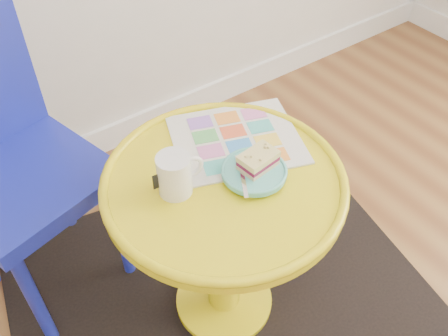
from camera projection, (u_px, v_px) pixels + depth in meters
rug at (224, 301)px, 1.63m from camera, size 1.48×1.33×0.01m
side_table at (224, 221)px, 1.34m from camera, size 0.61×0.61×0.58m
chair at (5, 154)px, 1.37m from camera, size 0.49×0.49×0.91m
newspaper at (236, 139)px, 1.33m from camera, size 0.41×0.38×0.01m
mug at (175, 173)px, 1.16m from camera, size 0.12×0.08×0.11m
plate at (254, 172)px, 1.22m from camera, size 0.16×0.16×0.02m
cake_slice at (258, 160)px, 1.21m from camera, size 0.10×0.07×0.04m
fork at (242, 174)px, 1.20m from camera, size 0.08×0.13×0.00m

